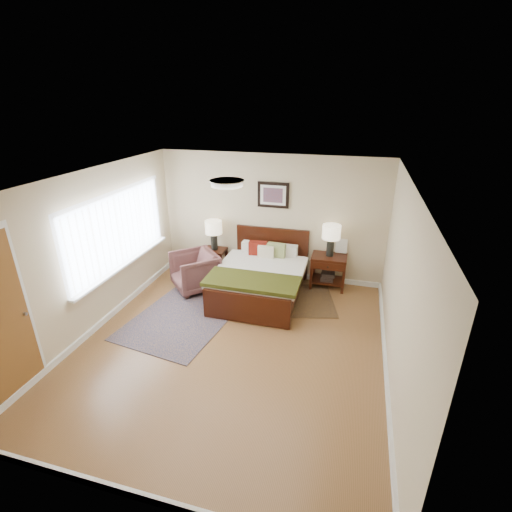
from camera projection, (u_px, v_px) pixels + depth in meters
name	position (u px, v px, depth m)	size (l,w,h in m)	color
floor	(232.00, 344.00, 5.65)	(5.00, 5.00, 0.00)	brown
back_wall	(271.00, 218.00, 7.37)	(4.50, 0.04, 2.50)	#C2AD8D
front_wall	(127.00, 400.00, 2.94)	(4.50, 0.04, 2.50)	#C2AD8D
left_wall	(91.00, 253.00, 5.70)	(0.04, 5.00, 2.50)	#C2AD8D
right_wall	(401.00, 290.00, 4.61)	(0.04, 5.00, 2.50)	#C2AD8D
ceiling	(227.00, 180.00, 4.66)	(4.50, 5.00, 0.02)	white
window	(120.00, 231.00, 6.25)	(0.11, 2.72, 1.32)	silver
ceil_fixture	(227.00, 183.00, 4.67)	(0.44, 0.44, 0.08)	white
bed	(261.00, 273.00, 6.82)	(1.60, 1.92, 1.04)	#331607
wall_art	(273.00, 195.00, 7.14)	(0.62, 0.05, 0.50)	black
nightstand_left	(214.00, 255.00, 7.75)	(0.45, 0.41, 0.54)	#331607
nightstand_right	(328.00, 269.00, 7.19)	(0.66, 0.50, 0.66)	#331607
lamp_left	(214.00, 230.00, 7.55)	(0.34, 0.34, 0.61)	black
lamp_right	(331.00, 235.00, 6.93)	(0.34, 0.34, 0.61)	black
armchair	(195.00, 271.00, 7.14)	(0.79, 0.81, 0.74)	brown
rug_persian	(184.00, 317.00, 6.33)	(1.50, 2.12, 0.01)	#0C193F
rug_navy	(311.00, 300.00, 6.85)	(0.81, 1.22, 0.01)	black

